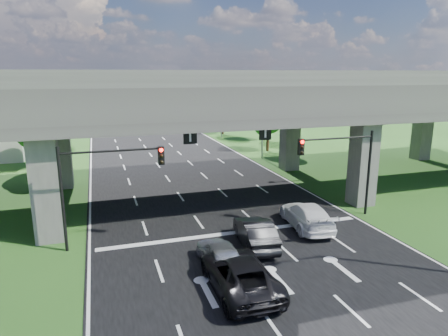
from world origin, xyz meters
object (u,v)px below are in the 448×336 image
streetlight_far (260,109)px  car_white (307,215)px  car_dark (255,233)px  streetlight_beyond (219,100)px  signal_right (343,159)px  car_trailing (240,273)px  car_silver (220,254)px  signal_left (102,177)px

streetlight_far → car_white: size_ratio=1.82×
streetlight_far → car_dark: streetlight_far is taller
streetlight_beyond → car_white: size_ratio=1.82×
signal_right → car_dark: signal_right is taller
signal_right → car_trailing: 12.55m
signal_right → car_silver: signal_right is taller
streetlight_far → streetlight_beyond: 16.00m
car_silver → streetlight_far: bearing=-116.9°
signal_right → streetlight_far: size_ratio=0.60×
car_white → streetlight_beyond: bearing=-90.9°
car_silver → car_trailing: car_trailing is taller
car_trailing → signal_left: bearing=-49.7°
car_dark → streetlight_far: bearing=-105.6°
streetlight_beyond → car_dark: streetlight_beyond is taller
streetlight_far → car_white: (-5.42, -21.00, -5.02)m
signal_left → car_silver: (5.50, -4.56, -3.43)m
streetlight_far → car_silver: bearing=-116.8°
car_white → car_trailing: bearing=48.7°
car_white → signal_right: bearing=-155.9°
car_silver → car_trailing: (0.22, -2.33, 0.07)m
signal_left → car_dark: (8.24, -2.60, -3.36)m
car_dark → car_white: (4.27, 1.65, -0.00)m
signal_left → car_silver: size_ratio=1.40×
signal_right → car_silver: bearing=-155.8°
signal_right → car_trailing: (-9.94, -6.89, -3.36)m
car_white → streetlight_far: bearing=-97.0°
signal_right → car_white: bearing=-163.3°
car_trailing → signal_right: bearing=-144.6°
streetlight_beyond → signal_right: bearing=-93.6°
car_silver → car_white: (7.01, 3.62, 0.07)m
car_dark → streetlight_beyond: bearing=-96.5°
streetlight_far → car_trailing: (-12.21, -26.95, -5.02)m
streetlight_far → car_silver: streetlight_far is taller
streetlight_beyond → car_silver: bearing=-107.0°
streetlight_beyond → car_dark: bearing=-104.1°
streetlight_far → car_trailing: 30.01m
streetlight_beyond → streetlight_far: bearing=-90.0°
signal_left → streetlight_far: size_ratio=0.60×
streetlight_beyond → car_dark: (-9.69, -38.65, -5.02)m
signal_left → streetlight_beyond: size_ratio=0.60×
streetlight_beyond → car_dark: size_ratio=2.07×
streetlight_beyond → car_white: bearing=-98.3°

